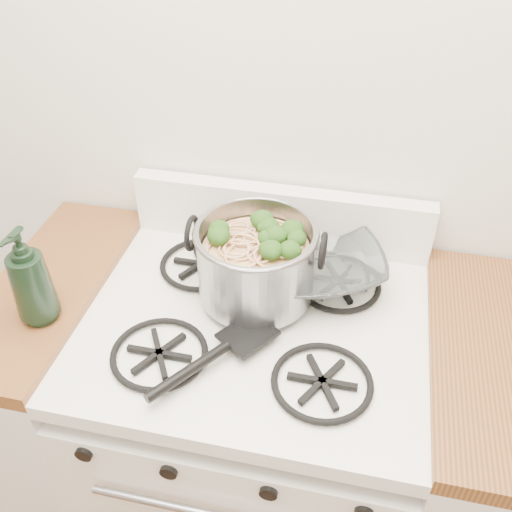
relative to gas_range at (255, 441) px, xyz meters
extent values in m
plane|color=silver|center=(0.00, 0.34, 0.91)|extent=(3.60, 0.00, 3.60)
cube|color=white|center=(0.00, 0.00, -0.03)|extent=(0.76, 0.65, 0.81)
cube|color=white|center=(0.00, 0.00, 0.44)|extent=(0.76, 0.65, 0.04)
cube|color=black|center=(0.00, 0.00, 0.48)|extent=(0.60, 0.56, 0.02)
cylinder|color=black|center=(-0.28, -0.32, 0.34)|extent=(0.04, 0.03, 0.04)
cylinder|color=black|center=(-0.10, -0.32, 0.34)|extent=(0.04, 0.03, 0.04)
cylinder|color=black|center=(0.10, -0.32, 0.34)|extent=(0.04, 0.03, 0.04)
cylinder|color=black|center=(0.28, -0.32, 0.34)|extent=(0.04, 0.03, 0.04)
cube|color=silver|center=(-0.51, 0.00, 0.00)|extent=(0.25, 0.65, 0.88)
cube|color=#563115|center=(-0.51, 0.00, 0.46)|extent=(0.25, 0.65, 0.04)
cylinder|color=gray|center=(-0.01, 0.07, 0.57)|extent=(0.26, 0.26, 0.17)
torus|color=gray|center=(-0.01, 0.07, 0.66)|extent=(0.27, 0.27, 0.01)
torus|color=black|center=(-0.16, 0.07, 0.63)|extent=(0.01, 0.08, 0.08)
torus|color=black|center=(0.13, 0.07, 0.63)|extent=(0.01, 0.08, 0.08)
cylinder|color=tan|center=(-0.01, 0.07, 0.55)|extent=(0.24, 0.24, 0.13)
sphere|color=#224813|center=(-0.01, 0.07, 0.63)|extent=(0.04, 0.04, 0.04)
sphere|color=#224813|center=(-0.01, 0.07, 0.63)|extent=(0.04, 0.04, 0.04)
sphere|color=#224813|center=(-0.01, 0.07, 0.63)|extent=(0.04, 0.04, 0.04)
sphere|color=#224813|center=(-0.01, 0.07, 0.63)|extent=(0.04, 0.04, 0.04)
sphere|color=#224813|center=(-0.01, 0.07, 0.63)|extent=(0.04, 0.04, 0.04)
sphere|color=#224813|center=(-0.01, 0.07, 0.63)|extent=(0.04, 0.04, 0.04)
sphere|color=#224813|center=(-0.01, 0.07, 0.63)|extent=(0.04, 0.04, 0.04)
sphere|color=#224813|center=(-0.01, 0.07, 0.63)|extent=(0.04, 0.04, 0.04)
sphere|color=#224813|center=(-0.01, 0.07, 0.63)|extent=(0.04, 0.04, 0.04)
sphere|color=#224813|center=(-0.01, 0.07, 0.63)|extent=(0.04, 0.04, 0.04)
imported|color=white|center=(0.11, 0.16, 0.50)|extent=(0.17, 0.17, 0.03)
imported|color=black|center=(-0.46, -0.11, 0.60)|extent=(0.10, 0.10, 0.23)
camera|label=1|loc=(0.20, -0.88, 1.37)|focal=40.00mm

